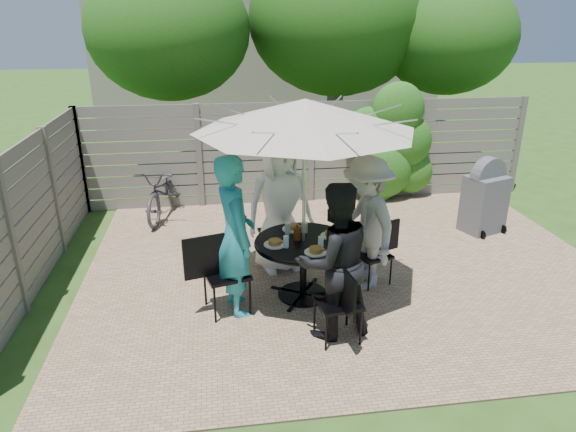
{
  "coord_description": "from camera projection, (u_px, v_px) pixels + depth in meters",
  "views": [
    {
      "loc": [
        -1.69,
        -5.89,
        3.24
      ],
      "look_at": [
        -0.88,
        -0.24,
        1.0
      ],
      "focal_mm": 32.0,
      "sensor_mm": 36.0,
      "label": 1
    }
  ],
  "objects": [
    {
      "name": "glass_left",
      "position": [
        286.0,
        242.0,
        5.86
      ],
      "size": [
        0.07,
        0.07,
        0.14
      ],
      "primitive_type": "cylinder",
      "color": "silver",
      "rests_on": "patio_table"
    },
    {
      "name": "patio_table",
      "position": [
        303.0,
        258.0,
        6.14
      ],
      "size": [
        1.37,
        1.37,
        0.76
      ],
      "rotation": [
        0.0,
        0.0,
        0.22
      ],
      "color": "black",
      "rests_on": "ground"
    },
    {
      "name": "person_back",
      "position": [
        280.0,
        205.0,
        6.72
      ],
      "size": [
        1.01,
        0.77,
        1.84
      ],
      "primitive_type": "imported",
      "rotation": [
        0.0,
        0.0,
        6.5
      ],
      "color": "white",
      "rests_on": "ground"
    },
    {
      "name": "syrup_jug",
      "position": [
        297.0,
        233.0,
        6.06
      ],
      "size": [
        0.09,
        0.09,
        0.16
      ],
      "primitive_type": "cylinder",
      "color": "#59280C",
      "rests_on": "patio_table"
    },
    {
      "name": "bbq_grill",
      "position": [
        485.0,
        199.0,
        8.03
      ],
      "size": [
        0.72,
        0.64,
        1.22
      ],
      "rotation": [
        0.0,
        0.0,
        0.36
      ],
      "color": "#58585D",
      "rests_on": "ground"
    },
    {
      "name": "person_left",
      "position": [
        235.0,
        236.0,
        5.72
      ],
      "size": [
        0.59,
        0.77,
        1.88
      ],
      "primitive_type": "imported",
      "rotation": [
        0.0,
        0.0,
        8.07
      ],
      "color": "teal",
      "rests_on": "ground"
    },
    {
      "name": "bicycle",
      "position": [
        164.0,
        191.0,
        8.72
      ],
      "size": [
        0.95,
        1.8,
        0.9
      ],
      "primitive_type": "imported",
      "rotation": [
        0.0,
        0.0,
        -0.21
      ],
      "color": "#333338",
      "rests_on": "ground"
    },
    {
      "name": "umbrella",
      "position": [
        305.0,
        115.0,
        5.52
      ],
      "size": [
        2.97,
        2.97,
        2.41
      ],
      "rotation": [
        0.0,
        0.0,
        0.22
      ],
      "color": "silver",
      "rests_on": "ground"
    },
    {
      "name": "plate_front",
      "position": [
        316.0,
        251.0,
        5.74
      ],
      "size": [
        0.26,
        0.26,
        0.06
      ],
      "color": "white",
      "rests_on": "patio_table"
    },
    {
      "name": "plate_back",
      "position": [
        293.0,
        228.0,
        6.37
      ],
      "size": [
        0.26,
        0.26,
        0.06
      ],
      "color": "white",
      "rests_on": "patio_table"
    },
    {
      "name": "chair_back",
      "position": [
        277.0,
        245.0,
        7.07
      ],
      "size": [
        0.52,
        0.71,
        0.94
      ],
      "rotation": [
        0.0,
        0.0,
        4.86
      ],
      "color": "black",
      "rests_on": "ground"
    },
    {
      "name": "glass_front",
      "position": [
        321.0,
        242.0,
        5.84
      ],
      "size": [
        0.07,
        0.07,
        0.14
      ],
      "primitive_type": "cylinder",
      "color": "silver",
      "rests_on": "patio_table"
    },
    {
      "name": "chair_left",
      "position": [
        226.0,
        289.0,
        5.91
      ],
      "size": [
        0.76,
        0.59,
        1.0
      ],
      "rotation": [
        0.0,
        0.0,
        6.55
      ],
      "color": "black",
      "rests_on": "ground"
    },
    {
      "name": "chair_right",
      "position": [
        373.0,
        266.0,
        6.56
      ],
      "size": [
        0.63,
        0.51,
        0.83
      ],
      "rotation": [
        0.0,
        0.0,
        3.5
      ],
      "color": "black",
      "rests_on": "ground"
    },
    {
      "name": "plate_left",
      "position": [
        275.0,
        243.0,
        5.93
      ],
      "size": [
        0.26,
        0.26,
        0.06
      ],
      "color": "white",
      "rests_on": "patio_table"
    },
    {
      "name": "coffee_cup",
      "position": [
        304.0,
        228.0,
        6.26
      ],
      "size": [
        0.08,
        0.08,
        0.12
      ],
      "primitive_type": "cylinder",
      "color": "#C6B293",
      "rests_on": "patio_table"
    },
    {
      "name": "person_right",
      "position": [
        366.0,
        223.0,
        6.3
      ],
      "size": [
        0.86,
        1.22,
        1.71
      ],
      "primitive_type": "imported",
      "rotation": [
        0.0,
        0.0,
        4.93
      ],
      "color": "#9F9D9B",
      "rests_on": "ground"
    },
    {
      "name": "chair_front",
      "position": [
        338.0,
        317.0,
        5.4
      ],
      "size": [
        0.49,
        0.68,
        0.91
      ],
      "rotation": [
        0.0,
        0.0,
        1.7
      ],
      "color": "black",
      "rests_on": "ground"
    },
    {
      "name": "glass_back",
      "position": [
        288.0,
        228.0,
        6.23
      ],
      "size": [
        0.07,
        0.07,
        0.14
      ],
      "primitive_type": "cylinder",
      "color": "silver",
      "rests_on": "patio_table"
    },
    {
      "name": "plate_right",
      "position": [
        331.0,
        234.0,
        6.17
      ],
      "size": [
        0.26,
        0.26,
        0.06
      ],
      "color": "white",
      "rests_on": "patio_table"
    },
    {
      "name": "person_front",
      "position": [
        334.0,
        262.0,
        5.3
      ],
      "size": [
        0.96,
        0.82,
        1.73
      ],
      "primitive_type": "imported",
      "rotation": [
        0.0,
        0.0,
        3.36
      ],
      "color": "black",
      "rests_on": "ground"
    },
    {
      "name": "backyard_envelope",
      "position": [
        270.0,
        38.0,
        15.38
      ],
      "size": [
        60.0,
        60.0,
        5.0
      ],
      "color": "#2D4B17",
      "rests_on": "ground"
    }
  ]
}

